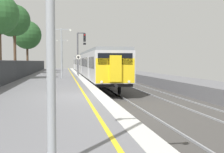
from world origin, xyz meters
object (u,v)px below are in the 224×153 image
Objects in this scene: platform_lamp_mid at (61,48)px; platform_lamp_far at (62,52)px; signal_gantry at (80,49)px; background_tree_left at (27,36)px; background_tree_centre at (13,22)px; speed_limit_sign at (78,62)px; commuter_train_at_platform at (89,64)px.

platform_lamp_mid is 24.41m from platform_lamp_far.
signal_gantry is 0.93× the size of platform_lamp_far.
background_tree_left is 9.67m from background_tree_centre.
signal_gantry is 0.58× the size of background_tree_centre.
signal_gantry is at bearing -59.20° from background_tree_left.
background_tree_left is (-7.73, 12.97, 2.57)m from signal_gantry.
speed_limit_sign is 21.09m from platform_lamp_far.
background_tree_left is (-7.37, 16.47, 4.24)m from speed_limit_sign.
commuter_train_at_platform is at bearing -43.81° from background_tree_left.
platform_lamp_mid is at bearing -90.00° from platform_lamp_far.
background_tree_centre is at bearing -175.52° from commuter_train_at_platform.
signal_gantry is 1.06× the size of platform_lamp_mid.
background_tree_left is (-5.55, 19.93, 2.86)m from platform_lamp_mid.
speed_limit_sign is at bearing -40.73° from background_tree_centre.
speed_limit_sign is 0.29× the size of background_tree_left.
platform_lamp_far is (0.00, 24.40, 0.36)m from platform_lamp_mid.
speed_limit_sign is 18.54m from background_tree_left.
platform_lamp_mid reaches higher than speed_limit_sign.
signal_gantry is 3.90m from speed_limit_sign.
platform_lamp_far is 0.68× the size of background_tree_left.
platform_lamp_far is at bearing 66.36° from background_tree_centre.
commuter_train_at_platform is at bearing 71.75° from platform_lamp_mid.
platform_lamp_far is at bearing 97.12° from signal_gantry.
signal_gantry is 7.30m from platform_lamp_mid.
background_tree_centre is (-6.16, 10.33, 3.81)m from platform_lamp_mid.
background_tree_left is at bearing 114.10° from speed_limit_sign.
background_tree_left is at bearing 120.80° from signal_gantry.
platform_lamp_mid is (-3.66, -11.10, 1.66)m from commuter_train_at_platform.
commuter_train_at_platform is at bearing 4.48° from background_tree_centre.
platform_lamp_far is (-2.18, 17.44, 0.07)m from signal_gantry.
platform_lamp_far is 0.62× the size of background_tree_centre.
signal_gantry is at bearing 84.03° from speed_limit_sign.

